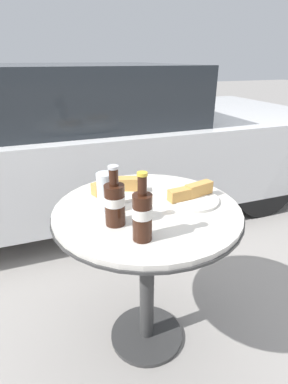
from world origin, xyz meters
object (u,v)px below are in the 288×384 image
at_px(cola_bottle_left, 115,202).
at_px(parked_car, 76,140).
at_px(lunch_plate_far, 115,189).
at_px(cola_bottle_right, 142,214).
at_px(drinking_glass, 106,194).
at_px(bistro_table, 147,236).
at_px(lunch_plate_near, 191,196).

distance_m(cola_bottle_left, parked_car, 1.79).
bearing_deg(lunch_plate_far, cola_bottle_right, -91.73).
bearing_deg(cola_bottle_left, drinking_glass, 92.21).
distance_m(cola_bottle_left, cola_bottle_right, 0.14).
distance_m(cola_bottle_right, drinking_glass, 0.25).
distance_m(bistro_table, lunch_plate_near, 0.25).
relative_size(bistro_table, cola_bottle_left, 3.45).
xyz_separation_m(cola_bottle_left, cola_bottle_right, (0.06, -0.13, 0.01)).
xyz_separation_m(cola_bottle_left, lunch_plate_near, (0.34, 0.08, -0.07)).
bearing_deg(lunch_plate_far, lunch_plate_near, -33.40).
bearing_deg(lunch_plate_far, bistro_table, -64.58).
relative_size(drinking_glass, parked_car, 0.03).
bearing_deg(drinking_glass, bistro_table, -10.45).
bearing_deg(cola_bottle_right, lunch_plate_near, 35.26).
bearing_deg(cola_bottle_left, lunch_plate_far, 75.46).
relative_size(lunch_plate_near, lunch_plate_far, 0.91).
bearing_deg(bistro_table, lunch_plate_near, -1.30).
bearing_deg(drinking_glass, lunch_plate_near, -5.44).
xyz_separation_m(drinking_glass, parked_car, (0.12, 1.66, -0.20)).
bearing_deg(cola_bottle_left, bistro_table, 28.36).
distance_m(cola_bottle_left, lunch_plate_far, 0.28).
distance_m(lunch_plate_near, lunch_plate_far, 0.33).
distance_m(cola_bottle_right, lunch_plate_near, 0.36).
xyz_separation_m(cola_bottle_right, lunch_plate_far, (0.01, 0.39, -0.07)).
distance_m(cola_bottle_right, lunch_plate_far, 0.39).
bearing_deg(bistro_table, parked_car, 91.30).
bearing_deg(parked_car, cola_bottle_right, -91.75).
xyz_separation_m(cola_bottle_right, lunch_plate_near, (0.29, 0.20, -0.07)).
xyz_separation_m(cola_bottle_left, drinking_glass, (-0.00, 0.11, -0.02)).
relative_size(drinking_glass, lunch_plate_far, 0.61).
distance_m(cola_bottle_right, parked_car, 1.91).
bearing_deg(lunch_plate_near, cola_bottle_left, -167.27).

